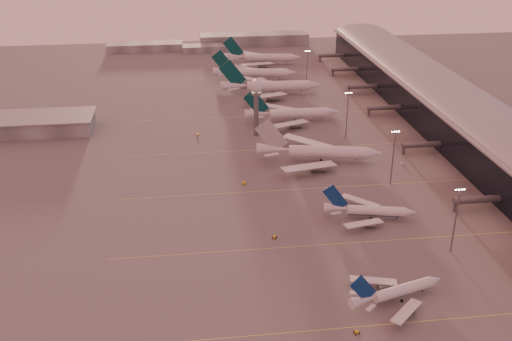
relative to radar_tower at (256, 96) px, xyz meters
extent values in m
plane|color=#535150|center=(-5.00, -120.00, -20.95)|extent=(700.00, 700.00, 0.00)
cube|color=#E0CB4F|center=(25.00, -155.00, -20.94)|extent=(180.00, 0.25, 0.02)
cube|color=#E0CB4F|center=(25.00, -110.00, -20.94)|extent=(180.00, 0.25, 0.02)
cube|color=#E0CB4F|center=(25.00, -65.00, -20.94)|extent=(180.00, 0.25, 0.02)
cube|color=#E0CB4F|center=(25.00, -20.00, -20.94)|extent=(180.00, 0.25, 0.02)
cube|color=#E0CB4F|center=(25.00, 30.00, -20.94)|extent=(180.00, 0.25, 0.02)
cube|color=black|center=(103.00, -10.00, -11.95)|extent=(36.00, 360.00, 18.00)
cylinder|color=gray|center=(103.00, -10.00, -2.95)|extent=(10.08, 360.00, 10.08)
cube|color=gray|center=(103.00, -10.00, -2.75)|extent=(40.00, 362.00, 0.80)
cylinder|color=#595C61|center=(77.00, -92.00, -16.45)|extent=(22.00, 2.80, 2.80)
cube|color=#595C61|center=(67.00, -92.00, -18.75)|extent=(1.20, 1.20, 4.40)
cylinder|color=#595C61|center=(77.00, -34.00, -16.45)|extent=(22.00, 2.80, 2.80)
cube|color=#595C61|center=(67.00, -34.00, -18.75)|extent=(1.20, 1.20, 4.40)
cylinder|color=#595C61|center=(77.00, 22.00, -16.45)|extent=(22.00, 2.80, 2.80)
cube|color=#595C61|center=(67.00, 22.00, -18.75)|extent=(1.20, 1.20, 4.40)
cylinder|color=#595C61|center=(77.00, 64.00, -16.45)|extent=(22.00, 2.80, 2.80)
cube|color=#595C61|center=(67.00, 64.00, -18.75)|extent=(1.20, 1.20, 4.40)
cylinder|color=#595C61|center=(77.00, 106.00, -16.45)|extent=(22.00, 2.80, 2.80)
cube|color=#595C61|center=(67.00, 106.00, -18.75)|extent=(1.20, 1.20, 4.40)
cylinder|color=#595C61|center=(77.00, 146.00, -16.45)|extent=(22.00, 2.80, 2.80)
cube|color=#595C61|center=(67.00, 146.00, -18.75)|extent=(1.20, 1.20, 4.40)
cube|color=slate|center=(-125.00, 20.00, -16.95)|extent=(80.00, 25.00, 8.00)
cube|color=gray|center=(-125.00, 20.00, -12.75)|extent=(82.00, 27.00, 0.60)
cylinder|color=#595C61|center=(0.00, 0.00, -9.95)|extent=(2.60, 2.60, 22.00)
cylinder|color=#595C61|center=(0.00, 0.00, 1.55)|extent=(5.20, 5.20, 1.20)
sphere|color=silver|center=(0.00, 0.00, 5.45)|extent=(6.40, 6.40, 6.40)
cylinder|color=#595C61|center=(0.00, 0.00, 9.15)|extent=(0.16, 0.16, 2.00)
cylinder|color=#595C61|center=(53.00, -120.00, -8.45)|extent=(0.56, 0.56, 25.00)
cube|color=#595C61|center=(53.00, -120.00, 3.55)|extent=(3.60, 0.25, 0.25)
sphere|color=#FFEABF|center=(51.50, -120.00, 3.15)|extent=(0.56, 0.56, 0.56)
sphere|color=#FFEABF|center=(52.50, -120.00, 3.15)|extent=(0.56, 0.56, 0.56)
sphere|color=#FFEABF|center=(53.50, -120.00, 3.15)|extent=(0.56, 0.56, 0.56)
sphere|color=#FFEABF|center=(54.50, -120.00, 3.15)|extent=(0.56, 0.56, 0.56)
cylinder|color=#595C61|center=(50.00, -65.00, -8.45)|extent=(0.56, 0.56, 25.00)
cube|color=#595C61|center=(50.00, -65.00, 3.55)|extent=(3.60, 0.25, 0.25)
sphere|color=#FFEABF|center=(48.50, -65.00, 3.15)|extent=(0.56, 0.56, 0.56)
sphere|color=#FFEABF|center=(49.50, -65.00, 3.15)|extent=(0.56, 0.56, 0.56)
sphere|color=#FFEABF|center=(50.50, -65.00, 3.15)|extent=(0.56, 0.56, 0.56)
sphere|color=#FFEABF|center=(51.50, -65.00, 3.15)|extent=(0.56, 0.56, 0.56)
cylinder|color=#595C61|center=(45.00, -10.00, -8.45)|extent=(0.56, 0.56, 25.00)
cube|color=#595C61|center=(45.00, -10.00, 3.55)|extent=(3.60, 0.25, 0.25)
sphere|color=#FFEABF|center=(43.50, -10.00, 3.15)|extent=(0.56, 0.56, 0.56)
sphere|color=#FFEABF|center=(44.50, -10.00, 3.15)|extent=(0.56, 0.56, 0.56)
sphere|color=#FFEABF|center=(45.50, -10.00, 3.15)|extent=(0.56, 0.56, 0.56)
sphere|color=#FFEABF|center=(46.50, -10.00, 3.15)|extent=(0.56, 0.56, 0.56)
cylinder|color=#595C61|center=(43.00, 80.00, -8.45)|extent=(0.56, 0.56, 25.00)
cube|color=#595C61|center=(43.00, 80.00, 3.55)|extent=(3.60, 0.25, 0.25)
sphere|color=#FFEABF|center=(41.50, 80.00, 3.15)|extent=(0.56, 0.56, 0.56)
sphere|color=#FFEABF|center=(42.50, 80.00, 3.15)|extent=(0.56, 0.56, 0.56)
sphere|color=#FFEABF|center=(43.50, 80.00, 3.15)|extent=(0.56, 0.56, 0.56)
sphere|color=#FFEABF|center=(44.50, 80.00, 3.15)|extent=(0.56, 0.56, 0.56)
cube|color=slate|center=(-65.00, 200.00, -17.95)|extent=(60.00, 18.00, 6.00)
cube|color=slate|center=(25.00, 210.00, -16.45)|extent=(90.00, 20.00, 9.00)
cube|color=slate|center=(-15.00, 190.00, -18.45)|extent=(40.00, 15.00, 5.00)
cylinder|color=silver|center=(26.86, -143.77, -18.14)|extent=(20.36, 9.09, 3.44)
cylinder|color=navy|center=(26.86, -143.77, -18.92)|extent=(19.70, 8.05, 2.48)
cone|color=silver|center=(38.42, -140.31, -18.14)|extent=(4.74, 4.42, 3.44)
cone|color=silver|center=(13.11, -147.89, -17.71)|extent=(9.11, 5.73, 3.44)
cube|color=silver|center=(24.53, -153.31, -18.74)|extent=(12.79, 12.69, 1.08)
cylinder|color=slate|center=(26.32, -150.69, -20.32)|extent=(4.39, 3.27, 2.24)
cube|color=slate|center=(26.32, -150.69, -19.35)|extent=(0.33, 0.29, 1.38)
cube|color=silver|center=(19.68, -137.08, -18.74)|extent=(15.01, 6.20, 1.08)
cylinder|color=slate|center=(22.61, -138.29, -20.32)|extent=(4.39, 3.27, 2.24)
cube|color=slate|center=(22.61, -138.29, -19.35)|extent=(0.33, 0.29, 1.38)
cube|color=navy|center=(12.71, -148.01, -13.45)|extent=(9.14, 3.01, 10.26)
cube|color=silver|center=(14.26, -151.63, -17.62)|extent=(3.87, 3.73, 0.23)
cube|color=silver|center=(12.02, -144.13, -17.62)|extent=(4.10, 2.08, 0.23)
cylinder|color=black|center=(34.23, -141.57, -20.50)|extent=(0.45, 0.45, 0.91)
cylinder|color=black|center=(24.73, -142.33, -20.45)|extent=(1.08, 0.72, 1.00)
cylinder|color=black|center=(25.87, -146.15, -20.45)|extent=(1.08, 0.72, 1.00)
cylinder|color=silver|center=(34.10, -94.05, -17.96)|extent=(21.79, 8.27, 3.66)
cylinder|color=navy|center=(34.10, -94.05, -18.79)|extent=(21.15, 7.18, 2.64)
cone|color=silver|center=(46.63, -96.85, -17.96)|extent=(4.86, 4.48, 3.66)
cone|color=silver|center=(19.20, -90.72, -17.50)|extent=(9.60, 5.54, 3.66)
cube|color=silver|center=(26.98, -101.69, -18.60)|extent=(15.96, 7.60, 1.15)
cylinder|color=slate|center=(30.00, -100.19, -20.27)|extent=(4.58, 3.23, 2.38)
cube|color=slate|center=(30.00, -100.19, -19.24)|extent=(0.33, 0.30, 1.46)
cube|color=silver|center=(30.91, -84.11, -18.60)|extent=(14.16, 12.86, 1.15)
cylinder|color=slate|center=(33.01, -86.76, -20.27)|extent=(4.58, 3.23, 2.38)
cube|color=slate|center=(33.01, -86.76, -19.24)|extent=(0.33, 0.30, 1.46)
cube|color=navy|center=(18.76, -90.62, -12.97)|extent=(9.88, 2.52, 10.91)
cube|color=silver|center=(18.32, -94.79, -17.41)|extent=(4.41, 2.48, 0.24)
cube|color=silver|center=(20.14, -86.66, -17.41)|extent=(4.23, 3.82, 0.24)
cylinder|color=black|center=(42.08, -95.84, -20.47)|extent=(0.48, 0.48, 0.96)
cylinder|color=black|center=(32.87, -91.60, -20.42)|extent=(1.14, 0.70, 1.06)
cylinder|color=black|center=(31.94, -95.74, -20.42)|extent=(1.14, 0.70, 1.06)
cylinder|color=silver|center=(28.41, -38.40, -17.08)|extent=(36.16, 12.27, 5.59)
cylinder|color=silver|center=(28.41, -38.40, -18.33)|extent=(35.16, 10.60, 4.02)
cone|color=silver|center=(49.35, -42.46, -17.08)|extent=(7.85, 6.80, 5.59)
cone|color=silver|center=(3.50, -33.59, -16.38)|extent=(15.78, 8.33, 5.59)
cube|color=silver|center=(17.02, -51.34, -18.05)|extent=(26.27, 13.21, 1.66)
cylinder|color=slate|center=(21.94, -48.71, -20.32)|extent=(7.48, 4.88, 3.63)
cube|color=slate|center=(21.94, -48.71, -19.03)|extent=(0.31, 0.27, 2.23)
cube|color=silver|center=(22.67, -22.15, -18.05)|extent=(23.69, 20.75, 1.66)
cylinder|color=slate|center=(26.25, -26.42, -20.32)|extent=(7.48, 4.88, 3.63)
cube|color=slate|center=(26.25, -26.42, -19.03)|extent=(0.31, 0.27, 2.23)
cube|color=#A0A3A8|center=(2.77, -33.44, -9.78)|extent=(15.26, 3.25, 16.58)
cube|color=silver|center=(1.90, -40.32, -16.24)|extent=(7.35, 4.30, 0.23)
cube|color=silver|center=(4.52, -26.74, -16.24)|extent=(7.09, 6.23, 0.23)
cylinder|color=black|center=(41.75, -40.98, -20.50)|extent=(0.45, 0.45, 0.90)
cylinder|color=black|center=(25.96, -35.91, -20.45)|extent=(1.06, 0.63, 0.99)
cylinder|color=black|center=(25.20, -39.80, -20.45)|extent=(1.06, 0.63, 0.99)
cylinder|color=silver|center=(25.88, 18.05, -17.27)|extent=(32.30, 5.27, 5.21)
cylinder|color=silver|center=(25.88, 18.05, -18.44)|extent=(31.65, 3.81, 3.75)
cone|color=silver|center=(45.15, 18.01, -17.27)|extent=(6.26, 5.22, 5.21)
cone|color=silver|center=(2.96, 18.09, -16.62)|extent=(13.55, 5.24, 5.21)
cube|color=silver|center=(17.89, 4.48, -18.18)|extent=(23.26, 15.77, 1.54)
cylinder|color=slate|center=(21.85, 7.68, -20.32)|extent=(6.26, 3.40, 3.39)
cube|color=slate|center=(21.85, 7.68, -19.09)|extent=(0.27, 0.23, 2.08)
cube|color=silver|center=(17.95, 31.64, -18.18)|extent=(23.24, 15.84, 1.54)
cylinder|color=slate|center=(21.89, 28.43, -20.32)|extent=(6.26, 3.40, 3.39)
cube|color=slate|center=(21.89, 28.43, -19.09)|extent=(0.27, 0.23, 2.08)
cube|color=#063B39|center=(2.28, 18.09, -10.40)|extent=(14.33, 0.34, 15.41)
cube|color=silver|center=(2.72, 11.84, -16.49)|extent=(6.65, 4.84, 0.22)
cube|color=silver|center=(2.74, 24.34, -16.49)|extent=(6.64, 4.86, 0.22)
cylinder|color=black|center=(38.15, 18.02, -20.50)|extent=(0.45, 0.45, 0.90)
cylinder|color=black|center=(23.28, 20.03, -20.46)|extent=(0.99, 0.45, 0.99)
cylinder|color=black|center=(23.27, 16.08, -20.46)|extent=(0.99, 0.45, 0.99)
cylinder|color=silver|center=(22.36, 67.95, -16.55)|extent=(38.78, 7.91, 6.22)
cylinder|color=silver|center=(22.36, 67.95, -17.95)|extent=(37.93, 6.14, 4.48)
cone|color=silver|center=(45.34, 66.94, -16.55)|extent=(7.73, 6.54, 6.22)
cone|color=silver|center=(-4.97, 69.15, -15.78)|extent=(16.42, 6.92, 6.22)
cube|color=silver|center=(12.16, 52.17, -17.64)|extent=(28.05, 17.89, 1.84)
cylinder|color=slate|center=(17.04, 55.79, -20.20)|extent=(7.63, 4.37, 4.04)
cube|color=slate|center=(17.04, 55.79, -18.73)|extent=(0.33, 0.28, 2.49)
cube|color=silver|center=(13.59, 84.57, -17.64)|extent=(27.40, 19.80, 1.84)
cylinder|color=slate|center=(18.13, 80.53, -20.20)|extent=(7.63, 4.37, 4.04)
cube|color=slate|center=(18.13, 80.53, -18.73)|extent=(0.33, 0.28, 2.49)
cube|color=#063B39|center=(-5.77, 69.19, -8.35)|extent=(17.10, 1.13, 18.40)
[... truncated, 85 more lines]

